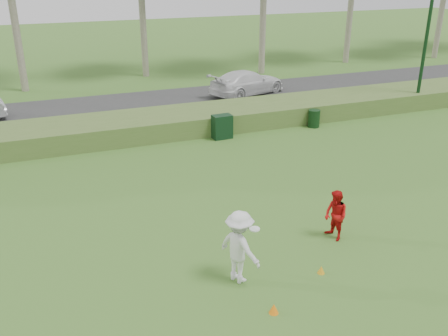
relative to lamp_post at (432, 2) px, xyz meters
name	(u,v)px	position (x,y,z in m)	size (l,w,h in m)	color
ground	(278,267)	(-14.00, -11.00, -5.59)	(120.00, 120.00, 0.00)	#346321
reed_strip	(163,123)	(-14.00, 1.00, -5.14)	(80.00, 3.00, 0.90)	#446428
park_road	(141,105)	(-14.00, 6.00, -5.56)	(80.00, 6.00, 0.06)	#2D2D2D
lamp_post	(432,2)	(0.00, 0.00, 0.00)	(0.70, 0.70, 8.18)	black
player_white	(240,247)	(-15.19, -11.17, -4.62)	(1.18, 1.44, 1.95)	silver
player_red	(336,215)	(-11.79, -10.27, -4.83)	(0.74, 0.57, 1.52)	#B80F0F
cone_orange	(274,309)	(-14.94, -12.67, -5.47)	(0.23, 0.23, 0.25)	orange
cone_yellow	(321,270)	(-13.07, -11.68, -5.48)	(0.20, 0.20, 0.22)	orange
utility_cabinet	(222,127)	(-11.69, -0.74, -5.05)	(0.87, 0.55, 1.09)	black
trash_bin	(314,118)	(-6.91, -0.79, -5.17)	(0.57, 0.57, 0.85)	black
car_right	(247,82)	(-7.49, 6.05, -4.82)	(2.00, 4.92, 1.43)	white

